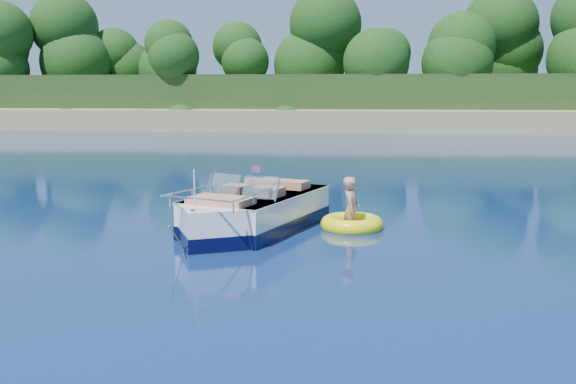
{
  "coord_description": "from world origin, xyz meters",
  "views": [
    {
      "loc": [
        -0.21,
        -9.19,
        2.9
      ],
      "look_at": [
        -1.8,
        3.52,
        0.85
      ],
      "focal_mm": 40.0,
      "sensor_mm": 36.0,
      "label": 1
    }
  ],
  "objects": [
    {
      "name": "tow_tube",
      "position": [
        -0.52,
        4.15,
        0.09
      ],
      "size": [
        1.72,
        1.72,
        0.35
      ],
      "rotation": [
        0.0,
        0.0,
        -0.37
      ],
      "color": "#FFFD10",
      "rests_on": "ground"
    },
    {
      "name": "motorboat",
      "position": [
        -2.61,
        3.58,
        0.33
      ],
      "size": [
        2.87,
        4.96,
        1.72
      ],
      "rotation": [
        0.0,
        0.0,
        -0.33
      ],
      "color": "white",
      "rests_on": "ground"
    },
    {
      "name": "shoreline",
      "position": [
        0.0,
        63.77,
        0.98
      ],
      "size": [
        170.0,
        59.0,
        6.0
      ],
      "color": "#9D8B5B",
      "rests_on": "ground"
    },
    {
      "name": "boy",
      "position": [
        -0.53,
        4.14,
        0.0
      ],
      "size": [
        0.37,
        0.78,
        1.52
      ],
      "primitive_type": "imported",
      "rotation": [
        0.0,
        -0.17,
        1.54
      ],
      "color": "tan",
      "rests_on": "ground"
    },
    {
      "name": "treeline",
      "position": [
        0.04,
        41.01,
        5.55
      ],
      "size": [
        150.0,
        7.12,
        8.19
      ],
      "color": "black",
      "rests_on": "ground"
    },
    {
      "name": "ground",
      "position": [
        0.0,
        0.0,
        0.0
      ],
      "size": [
        160.0,
        160.0,
        0.0
      ],
      "primitive_type": "plane",
      "color": "#091B45",
      "rests_on": "ground"
    }
  ]
}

